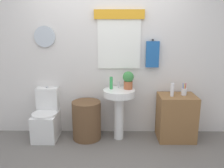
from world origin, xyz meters
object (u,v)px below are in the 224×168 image
(potted_plant, at_px, (128,79))
(lotion_bottle, at_px, (172,90))
(wooden_cabinet, at_px, (176,117))
(pedestal_sink, at_px, (119,103))
(laundry_hamper, at_px, (87,120))
(toilet, at_px, (47,119))
(toothbrush_cup, at_px, (184,92))
(soap_bottle, at_px, (111,83))

(potted_plant, distance_m, lotion_bottle, 0.67)
(wooden_cabinet, height_order, lotion_bottle, lotion_bottle)
(pedestal_sink, xyz_separation_m, potted_plant, (0.14, 0.06, 0.36))
(laundry_hamper, height_order, pedestal_sink, pedestal_sink)
(toilet, distance_m, wooden_cabinet, 2.03)
(pedestal_sink, height_order, toothbrush_cup, toothbrush_cup)
(laundry_hamper, relative_size, pedestal_sink, 0.76)
(pedestal_sink, distance_m, wooden_cabinet, 0.92)
(potted_plant, bearing_deg, wooden_cabinet, -4.57)
(pedestal_sink, distance_m, toothbrush_cup, 1.00)
(wooden_cabinet, xyz_separation_m, potted_plant, (-0.75, 0.06, 0.59))
(potted_plant, relative_size, lotion_bottle, 1.36)
(laundry_hamper, height_order, lotion_bottle, lotion_bottle)
(soap_bottle, bearing_deg, potted_plant, 2.20)
(toilet, xyz_separation_m, toothbrush_cup, (2.13, -0.02, 0.46))
(toilet, height_order, toothbrush_cup, toothbrush_cup)
(toilet, bearing_deg, potted_plant, 1.08)
(potted_plant, bearing_deg, toilet, -178.92)
(toilet, height_order, soap_bottle, soap_bottle)
(wooden_cabinet, bearing_deg, soap_bottle, 177.17)
(potted_plant, bearing_deg, pedestal_sink, -156.80)
(wooden_cabinet, height_order, potted_plant, potted_plant)
(laundry_hamper, relative_size, lotion_bottle, 3.03)
(pedestal_sink, bearing_deg, soap_bottle, 157.38)
(toilet, xyz_separation_m, lotion_bottle, (1.93, -0.08, 0.51))
(potted_plant, bearing_deg, lotion_bottle, -8.72)
(wooden_cabinet, xyz_separation_m, lotion_bottle, (-0.10, -0.04, 0.45))
(toothbrush_cup, bearing_deg, lotion_bottle, -162.96)
(pedestal_sink, xyz_separation_m, soap_bottle, (-0.12, 0.05, 0.30))
(toilet, distance_m, lotion_bottle, 2.00)
(laundry_hamper, xyz_separation_m, pedestal_sink, (0.50, -0.00, 0.28))
(laundry_hamper, distance_m, wooden_cabinet, 1.39)
(pedestal_sink, xyz_separation_m, toothbrush_cup, (0.99, 0.02, 0.18))
(wooden_cabinet, relative_size, potted_plant, 2.61)
(wooden_cabinet, xyz_separation_m, soap_bottle, (-1.01, 0.05, 0.53))
(lotion_bottle, bearing_deg, soap_bottle, 174.37)
(wooden_cabinet, bearing_deg, potted_plant, 175.43)
(wooden_cabinet, distance_m, soap_bottle, 1.14)
(wooden_cabinet, relative_size, soap_bottle, 3.76)
(pedestal_sink, height_order, soap_bottle, soap_bottle)
(pedestal_sink, xyz_separation_m, wooden_cabinet, (0.89, 0.00, -0.23))
(toilet, relative_size, laundry_hamper, 1.32)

